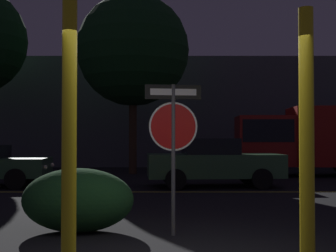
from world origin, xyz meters
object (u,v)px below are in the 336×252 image
Objects in this scene: yellow_pole_left at (71,107)px; yellow_pole_right at (308,145)px; stop_sign at (175,128)px; passing_car_3 at (215,162)px; delivery_truck at (308,138)px; tree_0 at (135,50)px; hedge_bush_2 at (80,200)px.

yellow_pole_left reaches higher than yellow_pole_right.
passing_car_3 is at bearing 72.08° from stop_sign.
stop_sign is at bearing -14.46° from passing_car_3.
delivery_truck reaches higher than stop_sign.
delivery_truck is at bearing -9.13° from tree_0.
tree_0 reaches higher than delivery_truck.
tree_0 is at bearing 90.16° from hedge_bush_2.
hedge_bush_2 is at bearing -89.84° from tree_0.
tree_0 is at bearing -154.93° from passing_car_3.
delivery_truck is (3.95, 13.29, 0.07)m from yellow_pole_right.
tree_0 is (-6.78, 1.09, 3.60)m from delivery_truck.
yellow_pole_left is 2.02× the size of hedge_bush_2.
hedge_bush_2 is (-1.49, 0.25, -1.12)m from stop_sign.
yellow_pole_right is at bearing -42.81° from hedge_bush_2.
stop_sign is at bearing -82.80° from tree_0.
hedge_bush_2 is 0.24× the size of tree_0.
passing_car_3 is (1.28, 7.00, -0.89)m from stop_sign.
tree_0 is at bearing 101.17° from yellow_pole_right.
yellow_pole_right is 0.67× the size of passing_car_3.
tree_0 reaches higher than hedge_bush_2.
passing_car_3 is at bearing -60.87° from tree_0.
delivery_truck reaches higher than hedge_bush_2.
tree_0 is (-0.49, 14.62, 3.30)m from yellow_pole_left.
passing_car_3 is at bearing 67.68° from hedge_bush_2.
yellow_pole_right is (1.32, -2.35, -0.23)m from stop_sign.
yellow_pole_left is at bearing -17.62° from passing_car_3.
hedge_bush_2 is 0.42× the size of passing_car_3.
stop_sign is at bearing -9.47° from hedge_bush_2.
yellow_pole_right is at bearing -68.21° from stop_sign.
passing_car_3 is 5.65m from delivery_truck.
stop_sign is 12.14m from delivery_truck.
stop_sign reaches higher than hedge_bush_2.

